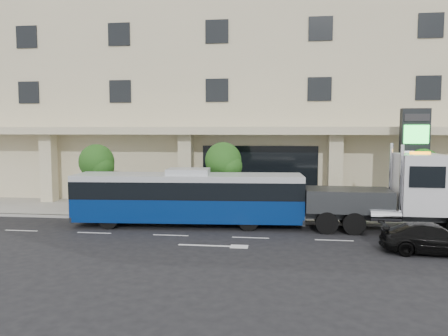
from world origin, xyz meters
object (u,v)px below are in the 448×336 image
object	(u,v)px
tow_truck	(400,196)
signage_pylon	(414,163)
city_bus	(188,197)
black_sedan	(434,239)

from	to	relation	value
tow_truck	signage_pylon	xyz separation A→B (m)	(1.51, 3.08, 1.49)
signage_pylon	city_bus	bearing A→B (deg)	-168.03
tow_truck	signage_pylon	distance (m)	3.74
city_bus	tow_truck	distance (m)	11.14
city_bus	tow_truck	bearing A→B (deg)	-4.12
city_bus	black_sedan	bearing A→B (deg)	-23.43
tow_truck	city_bus	bearing A→B (deg)	-179.03
tow_truck	signage_pylon	bearing A→B (deg)	65.03
city_bus	black_sedan	xyz separation A→B (m)	(11.48, -4.05, -0.97)
city_bus	tow_truck	xyz separation A→B (m)	(11.14, -0.02, 0.27)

